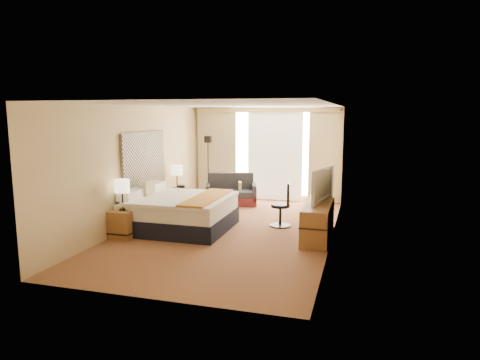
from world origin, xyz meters
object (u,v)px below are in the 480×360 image
(nightstand_right, at_px, (177,199))
(lamp_right, at_px, (177,171))
(loveseat, at_px, (231,194))
(floor_lamp, at_px, (208,155))
(media_dresser, at_px, (318,220))
(television, at_px, (317,184))
(nightstand_left, at_px, (124,223))
(lamp_left, at_px, (122,187))
(desk_chair, at_px, (283,207))
(bed, at_px, (180,212))

(nightstand_right, distance_m, lamp_right, 0.74)
(loveseat, height_order, floor_lamp, floor_lamp)
(media_dresser, bearing_deg, nightstand_right, 158.60)
(loveseat, xyz_separation_m, television, (2.52, -2.34, 0.76))
(nightstand_right, xyz_separation_m, television, (3.65, -1.30, 0.76))
(loveseat, bearing_deg, nightstand_left, -125.79)
(media_dresser, bearing_deg, lamp_left, -163.55)
(desk_chair, xyz_separation_m, lamp_right, (-2.85, 0.81, 0.58))
(media_dresser, relative_size, lamp_right, 3.02)
(bed, xyz_separation_m, lamp_left, (-0.79, -0.91, 0.66))
(lamp_left, bearing_deg, floor_lamp, 86.54)
(bed, height_order, floor_lamp, floor_lamp)
(nightstand_left, relative_size, bed, 0.27)
(nightstand_left, height_order, floor_lamp, floor_lamp)
(nightstand_left, distance_m, desk_chair, 3.34)
(bed, bearing_deg, desk_chair, 21.71)
(lamp_left, xyz_separation_m, television, (3.63, 1.24, 0.01))
(media_dresser, relative_size, loveseat, 1.22)
(desk_chair, relative_size, lamp_left, 1.56)
(bed, distance_m, lamp_left, 1.37)
(floor_lamp, bearing_deg, media_dresser, -41.57)
(bed, bearing_deg, lamp_right, 115.80)
(nightstand_right, height_order, media_dresser, media_dresser)
(desk_chair, bearing_deg, lamp_right, 157.15)
(nightstand_right, bearing_deg, desk_chair, -15.71)
(floor_lamp, relative_size, lamp_left, 2.93)
(nightstand_left, xyz_separation_m, lamp_left, (0.02, -0.04, 0.75))
(lamp_right, xyz_separation_m, television, (3.63, -1.30, 0.03))
(bed, xyz_separation_m, floor_lamp, (-0.54, 3.23, 0.91))
(nightstand_left, xyz_separation_m, television, (3.65, 1.20, 0.76))
(bed, bearing_deg, lamp_left, -131.12)
(nightstand_right, xyz_separation_m, loveseat, (1.13, 1.04, -0.00))
(media_dresser, xyz_separation_m, television, (-0.05, 0.15, 0.69))
(nightstand_left, distance_m, loveseat, 3.71)
(nightstand_left, height_order, desk_chair, desk_chair)
(television, bearing_deg, lamp_right, 83.60)
(television, bearing_deg, nightstand_right, 83.76)
(floor_lamp, height_order, lamp_left, floor_lamp)
(media_dresser, bearing_deg, floor_lamp, 138.43)
(media_dresser, bearing_deg, desk_chair, 142.20)
(desk_chair, bearing_deg, nightstand_left, -156.44)
(nightstand_left, relative_size, nightstand_right, 1.00)
(lamp_left, xyz_separation_m, lamp_right, (0.00, 2.54, -0.01))
(lamp_left, bearing_deg, television, 18.81)
(nightstand_left, distance_m, bed, 1.19)
(bed, xyz_separation_m, lamp_right, (-0.79, 1.63, 0.64))
(media_dresser, distance_m, lamp_right, 4.01)
(desk_chair, height_order, television, television)
(nightstand_left, distance_m, media_dresser, 3.85)
(nightstand_left, bearing_deg, desk_chair, 30.51)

